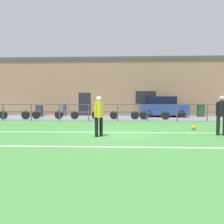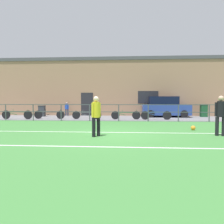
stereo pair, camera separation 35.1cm
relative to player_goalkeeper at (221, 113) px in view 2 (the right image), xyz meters
The scene contains 18 objects.
ground 4.48m from the player_goalkeeper, behind, with size 60.00×44.00×0.04m, color #42843D.
field_line_touchline 4.52m from the player_goalkeeper, behind, with size 36.00×0.11×0.00m, color white.
field_line_hash 5.12m from the player_goalkeeper, 150.55° to the right, with size 36.00×0.11×0.00m, color white.
pavement_strip 9.53m from the player_goalkeeper, 117.53° to the left, with size 48.00×5.00×0.02m, color slate.
perimeter_fence 7.36m from the player_goalkeeper, 126.56° to the left, with size 36.07×0.07×1.15m.
clubhouse_facade 13.00m from the player_goalkeeper, 109.90° to the left, with size 28.00×2.56×5.32m.
player_goalkeeper is the anchor object (origin of this frame).
player_striker 5.02m from the player_goalkeeper, behind, with size 0.33×0.35×1.60m.
soccer_ball_match 1.94m from the player_goalkeeper, 109.99° to the left, with size 0.22×0.22×0.22m, color orange.
spectator_child 13.91m from the player_goalkeeper, 131.59° to the left, with size 0.34×0.22×1.24m.
parked_car_red 9.86m from the player_goalkeeper, 93.73° to the left, with size 3.90×1.89×1.71m.
bicycle_parked_0 13.75m from the player_goalkeeper, 150.73° to the left, with size 2.33×0.04×0.75m.
bicycle_parked_1 12.01m from the player_goalkeeper, 143.65° to the left, with size 2.34×0.04×0.73m.
bicycle_parked_2 9.87m from the player_goalkeeper, 133.81° to the left, with size 2.19×0.04×0.71m.
bicycle_parked_3 7.24m from the player_goalkeeper, 103.87° to the left, with size 2.19×0.04×0.73m.
bicycle_parked_4 8.14m from the player_goalkeeper, 118.84° to the left, with size 2.15×0.04×0.72m.
trash_bin_0 10.32m from the player_goalkeeper, 75.46° to the left, with size 0.56×0.47×1.06m.
trash_bin_1 14.72m from the player_goalkeeper, 139.52° to the left, with size 0.54×0.46×0.94m.
Camera 2 is at (0.68, -9.24, 1.47)m, focal length 36.01 mm.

